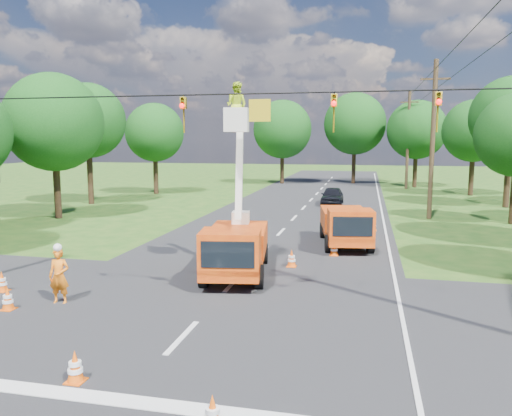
% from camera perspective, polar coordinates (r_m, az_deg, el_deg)
% --- Properties ---
extents(ground, '(140.00, 140.00, 0.00)m').
position_cam_1_polar(ground, '(32.20, 4.36, -1.23)').
color(ground, '#204D17').
rests_on(ground, ground).
extents(road_main, '(12.00, 100.00, 0.06)m').
position_cam_1_polar(road_main, '(32.20, 4.36, -1.23)').
color(road_main, black).
rests_on(road_main, ground).
extents(road_cross, '(56.00, 10.00, 0.07)m').
position_cam_1_polar(road_cross, '(15.09, -5.67, -11.82)').
color(road_cross, black).
rests_on(road_cross, ground).
extents(stop_bar, '(9.00, 0.45, 0.02)m').
position_cam_1_polar(stop_bar, '(10.70, -14.99, -20.71)').
color(stop_bar, silver).
rests_on(stop_bar, ground).
extents(edge_line, '(0.12, 90.00, 0.02)m').
position_cam_1_polar(edge_line, '(31.91, 14.37, -1.54)').
color(edge_line, silver).
rests_on(edge_line, ground).
extents(bucket_truck, '(2.84, 5.70, 7.14)m').
position_cam_1_polar(bucket_truck, '(18.53, -2.30, -3.14)').
color(bucket_truck, '#E75810').
rests_on(bucket_truck, ground).
extents(second_truck, '(2.79, 5.59, 2.00)m').
position_cam_1_polar(second_truck, '(24.12, 10.23, -1.89)').
color(second_truck, '#E75810').
rests_on(second_truck, ground).
extents(ground_worker, '(0.69, 0.50, 1.76)m').
position_cam_1_polar(ground_worker, '(16.68, -21.58, -7.26)').
color(ground_worker, '#D56112').
rests_on(ground_worker, ground).
extents(distant_car, '(1.65, 4.05, 1.38)m').
position_cam_1_polar(distant_car, '(39.40, 8.71, 1.38)').
color(distant_car, black).
rests_on(distant_car, ground).
extents(traffic_cone_0, '(0.38, 0.38, 0.71)m').
position_cam_1_polar(traffic_cone_0, '(11.55, -19.96, -16.71)').
color(traffic_cone_0, '#EF580C').
rests_on(traffic_cone_0, ground).
extents(traffic_cone_1, '(0.38, 0.38, 0.71)m').
position_cam_1_polar(traffic_cone_1, '(9.34, -4.99, -22.45)').
color(traffic_cone_1, '#EF580C').
rests_on(traffic_cone_1, ground).
extents(traffic_cone_2, '(0.38, 0.38, 0.71)m').
position_cam_1_polar(traffic_cone_2, '(20.01, 4.09, -5.78)').
color(traffic_cone_2, '#EF580C').
rests_on(traffic_cone_2, ground).
extents(traffic_cone_3, '(0.38, 0.38, 0.71)m').
position_cam_1_polar(traffic_cone_3, '(22.10, 8.92, -4.55)').
color(traffic_cone_3, '#EF580C').
rests_on(traffic_cone_3, ground).
extents(traffic_cone_4, '(0.38, 0.38, 0.71)m').
position_cam_1_polar(traffic_cone_4, '(16.78, -26.51, -9.30)').
color(traffic_cone_4, '#EF580C').
rests_on(traffic_cone_4, ground).
extents(traffic_cone_5, '(0.38, 0.38, 0.71)m').
position_cam_1_polar(traffic_cone_5, '(18.82, -27.04, -7.52)').
color(traffic_cone_5, '#EF580C').
rests_on(traffic_cone_5, ground).
extents(traffic_cone_7, '(0.38, 0.38, 0.71)m').
position_cam_1_polar(traffic_cone_7, '(28.53, 13.26, -1.86)').
color(traffic_cone_7, '#EF580C').
rests_on(traffic_cone_7, ground).
extents(pole_right_mid, '(1.80, 0.30, 10.00)m').
position_cam_1_polar(pole_right_mid, '(33.72, 19.54, 7.47)').
color(pole_right_mid, '#4C3823').
rests_on(pole_right_mid, ground).
extents(pole_right_far, '(1.80, 0.30, 10.00)m').
position_cam_1_polar(pole_right_far, '(53.63, 16.98, 7.55)').
color(pole_right_far, '#4C3823').
rests_on(pole_right_far, ground).
extents(signal_span, '(18.00, 0.29, 1.07)m').
position_cam_1_polar(signal_span, '(13.69, 3.04, 11.23)').
color(signal_span, black).
rests_on(signal_span, ground).
extents(tree_left_d, '(6.20, 6.20, 9.24)m').
position_cam_1_polar(tree_left_d, '(34.53, -22.12, 9.03)').
color(tree_left_d, '#382616').
rests_on(tree_left_d, ground).
extents(tree_left_e, '(5.80, 5.80, 9.41)m').
position_cam_1_polar(tree_left_e, '(41.41, -18.68, 9.41)').
color(tree_left_e, '#382616').
rests_on(tree_left_e, ground).
extents(tree_left_f, '(5.40, 5.40, 8.40)m').
position_cam_1_polar(tree_left_f, '(47.57, -11.51, 8.44)').
color(tree_left_f, '#382616').
rests_on(tree_left_f, ground).
extents(tree_right_d, '(6.00, 6.00, 9.70)m').
position_cam_1_polar(tree_right_d, '(41.80, 27.18, 9.20)').
color(tree_right_d, '#382616').
rests_on(tree_right_d, ground).
extents(tree_right_e, '(5.60, 5.60, 8.63)m').
position_cam_1_polar(tree_right_e, '(49.37, 23.65, 8.06)').
color(tree_right_e, '#382616').
rests_on(tree_right_e, ground).
extents(tree_far_a, '(6.60, 6.60, 9.50)m').
position_cam_1_polar(tree_far_a, '(57.29, 3.04, 8.96)').
color(tree_far_a, '#382616').
rests_on(tree_far_a, ground).
extents(tree_far_b, '(7.00, 7.00, 10.32)m').
position_cam_1_polar(tree_far_b, '(58.53, 11.23, 9.41)').
color(tree_far_b, '#382616').
rests_on(tree_far_b, ground).
extents(tree_far_c, '(6.20, 6.20, 9.18)m').
position_cam_1_polar(tree_far_c, '(55.72, 17.90, 8.50)').
color(tree_far_c, '#382616').
rests_on(tree_far_c, ground).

